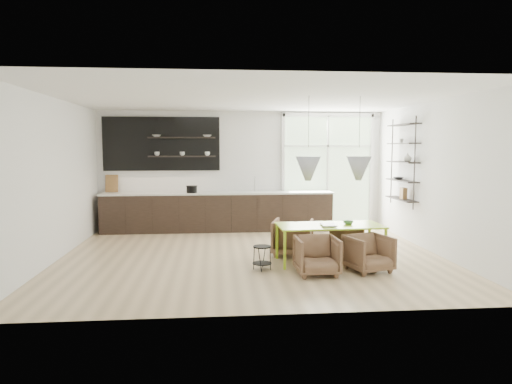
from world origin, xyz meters
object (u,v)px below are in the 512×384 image
at_px(armchair_back_left, 293,237).
at_px(armchair_front_left, 317,256).
at_px(armchair_front_right, 369,253).
at_px(dining_table, 330,227).
at_px(armchair_back_right, 347,238).
at_px(wire_stool, 262,255).

relative_size(armchair_back_left, armchair_front_left, 1.10).
bearing_deg(armchair_front_right, dining_table, 110.82).
relative_size(dining_table, armchair_front_left, 2.76).
bearing_deg(dining_table, armchair_front_right, -55.02).
relative_size(armchair_back_right, armchair_front_left, 0.97).
xyz_separation_m(dining_table, armchair_back_right, (0.50, 0.60, -0.32)).
xyz_separation_m(armchair_back_left, armchair_front_right, (1.04, -1.26, -0.04)).
height_order(armchair_back_right, wire_stool, armchair_back_right).
bearing_deg(armchair_front_right, armchair_back_right, 73.09).
xyz_separation_m(dining_table, wire_stool, (-1.23, -0.40, -0.36)).
bearing_deg(wire_stool, armchair_back_left, 56.15).
xyz_separation_m(armchair_back_right, wire_stool, (-1.73, -1.00, -0.04)).
bearing_deg(dining_table, armchair_back_left, 129.11).
bearing_deg(armchair_front_right, armchair_front_left, 170.44).
height_order(armchair_front_left, wire_stool, armchair_front_left).
xyz_separation_m(dining_table, armchair_front_right, (0.49, -0.64, -0.32)).
height_order(armchair_front_left, armchair_front_right, armchair_front_left).
relative_size(armchair_back_left, wire_stool, 1.84).
distance_m(armchair_back_left, armchair_front_right, 1.63).
height_order(armchair_back_right, armchair_front_left, armchair_front_left).
bearing_deg(armchair_back_right, armchair_back_left, 17.40).
relative_size(armchair_front_left, armchair_front_right, 1.02).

